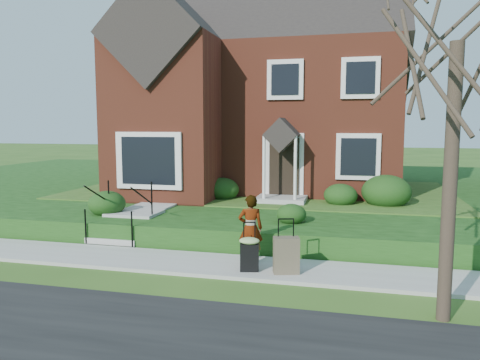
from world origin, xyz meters
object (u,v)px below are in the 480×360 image
(woman, at_px, (251,228))
(tree_verge, at_px, (459,13))
(suitcase_black, at_px, (249,252))
(front_steps, at_px, (127,222))
(suitcase_olive, at_px, (286,255))

(woman, xyz_separation_m, tree_verge, (3.66, -2.17, 3.93))
(woman, bearing_deg, suitcase_black, 83.98)
(suitcase_black, bearing_deg, front_steps, 137.39)
(suitcase_olive, bearing_deg, woman, 128.39)
(front_steps, xyz_separation_m, woman, (3.80, -1.51, 0.36))
(tree_verge, bearing_deg, woman, 149.37)
(front_steps, relative_size, suitcase_black, 1.95)
(front_steps, distance_m, woman, 4.10)
(suitcase_olive, height_order, tree_verge, tree_verge)
(suitcase_black, distance_m, suitcase_olive, 0.77)
(woman, bearing_deg, tree_verge, 132.61)
(woman, relative_size, suitcase_olive, 1.33)
(woman, bearing_deg, front_steps, -38.40)
(suitcase_black, distance_m, tree_verge, 5.75)
(woman, xyz_separation_m, suitcase_black, (0.13, -0.69, -0.35))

